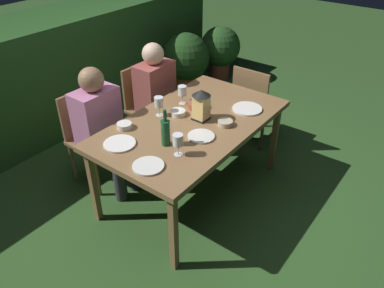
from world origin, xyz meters
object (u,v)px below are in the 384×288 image
plate_b (247,109)px  bowl_bread (124,125)px  wine_glass_b (159,103)px  plate_a (201,136)px  chair_side_right_b (147,103)px  potted_plant_corner (220,49)px  dining_table (192,127)px  green_bottle_on_table (166,132)px  bowl_olives (178,113)px  lantern_centerpiece (201,103)px  wine_glass_a (182,92)px  wine_glass_c (178,141)px  chair_head_far (254,102)px  person_in_rust (160,95)px  bowl_salad (197,105)px  potted_plant_by_hedge (186,60)px  chair_side_right_a (91,133)px  plate_c (120,144)px  bowl_dip (225,123)px  plate_d (148,166)px  person_in_pink (103,125)px

plate_b → bowl_bread: size_ratio=2.14×
wine_glass_b → plate_a: bearing=-97.9°
chair_side_right_b → potted_plant_corner: 1.97m
dining_table → green_bottle_on_table: (-0.39, -0.05, 0.16)m
plate_b → bowl_olives: 0.60m
dining_table → plate_a: bearing=-126.8°
plate_a → lantern_centerpiece: bearing=36.1°
wine_glass_a → potted_plant_corner: 2.37m
dining_table → potted_plant_corner: size_ratio=2.17×
lantern_centerpiece → plate_b: (0.38, -0.22, -0.14)m
chair_side_right_b → wine_glass_a: bearing=-105.5°
wine_glass_c → plate_b: wine_glass_c is taller
chair_head_far → potted_plant_corner: 1.75m
person_in_rust → plate_b: size_ratio=4.47×
potted_plant_corner → chair_side_right_b: bearing=-169.3°
bowl_salad → potted_plant_by_hedge: size_ratio=0.19×
wine_glass_a → wine_glass_b: same height
chair_side_right_a → chair_head_far: bearing=-31.2°
dining_table → chair_side_right_b: size_ratio=1.91×
wine_glass_a → plate_c: (-0.80, -0.04, -0.11)m
chair_side_right_b → wine_glass_b: bearing=-127.5°
chair_head_far → green_bottle_on_table: (-1.47, -0.05, 0.37)m
bowl_dip → potted_plant_by_hedge: potted_plant_by_hedge is taller
plate_b → bowl_olives: bowl_olives is taller
dining_table → potted_plant_by_hedge: size_ratio=1.98×
bowl_olives → plate_d: bearing=-156.7°
chair_side_right_b → plate_c: (-0.97, -0.65, 0.26)m
green_bottle_on_table → potted_plant_corner: bearing=25.6°
plate_c → plate_b: bearing=-24.5°
bowl_dip → bowl_bread: bearing=130.4°
chair_side_right_b → person_in_rust: bearing=-90.0°
bowl_olives → lantern_centerpiece: bearing=-73.1°
green_bottle_on_table → bowl_dip: bearing=-21.5°
chair_side_right_a → bowl_bread: chair_side_right_a is taller
potted_plant_corner → green_bottle_on_table: bearing=-154.4°
chair_side_right_b → person_in_rust: (-0.00, -0.20, 0.15)m
person_in_pink → lantern_centerpiece: (0.45, -0.72, 0.25)m
plate_d → bowl_olives: bowl_olives is taller
person_in_pink → person_in_rust: size_ratio=1.00×
bowl_olives → person_in_pink: bearing=126.8°
wine_glass_b → plate_b: bearing=-45.1°
person_in_pink → plate_a: person_in_pink is taller
plate_d → bowl_bread: bowl_bread is taller
wine_glass_b → person_in_rust: bearing=41.3°
chair_head_far → plate_c: 1.71m
plate_c → bowl_salad: 0.83m
bowl_bread → bowl_dip: (0.52, -0.61, -0.00)m
chair_head_far → potted_plant_corner: chair_head_far is taller
plate_a → plate_d: same height
plate_b → bowl_dip: (-0.34, 0.01, 0.01)m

